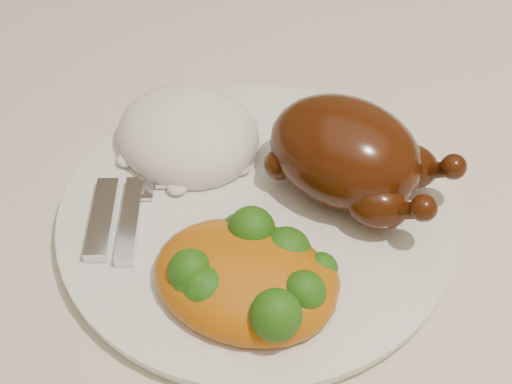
% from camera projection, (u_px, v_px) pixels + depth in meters
% --- Properties ---
extents(dining_table, '(1.60, 0.90, 0.76)m').
position_uv_depth(dining_table, '(439.00, 284.00, 0.66)').
color(dining_table, brown).
rests_on(dining_table, floor).
extents(tablecloth, '(1.73, 1.03, 0.18)m').
position_uv_depth(tablecloth, '(455.00, 232.00, 0.60)').
color(tablecloth, beige).
rests_on(tablecloth, dining_table).
extents(dinner_plate, '(0.35, 0.35, 0.01)m').
position_uv_depth(dinner_plate, '(256.00, 215.00, 0.57)').
color(dinner_plate, white).
rests_on(dinner_plate, tablecloth).
extents(roast_chicken, '(0.17, 0.13, 0.08)m').
position_uv_depth(roast_chicken, '(349.00, 154.00, 0.55)').
color(roast_chicken, '#421907').
rests_on(roast_chicken, dinner_plate).
extents(rice_mound, '(0.15, 0.15, 0.07)m').
position_uv_depth(rice_mound, '(188.00, 135.00, 0.61)').
color(rice_mound, white).
rests_on(rice_mound, dinner_plate).
extents(mac_and_cheese, '(0.14, 0.11, 0.06)m').
position_uv_depth(mac_and_cheese, '(251.00, 275.00, 0.50)').
color(mac_and_cheese, '#C46E0C').
rests_on(mac_and_cheese, dinner_plate).
extents(cutlery, '(0.07, 0.19, 0.01)m').
position_uv_depth(cutlery, '(131.00, 195.00, 0.57)').
color(cutlery, silver).
rests_on(cutlery, dinner_plate).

